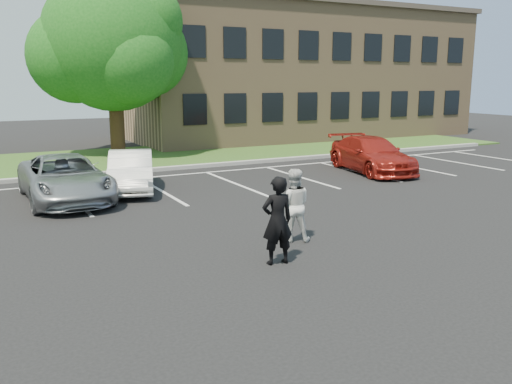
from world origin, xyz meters
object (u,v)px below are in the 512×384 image
(man_black_suit, at_px, (277,221))
(car_red_compact, at_px, (372,155))
(office_building, at_px, (296,73))
(car_silver_minivan, at_px, (65,178))
(man_white_shirt, at_px, (293,205))
(tree, at_px, (114,45))
(car_white_sedan, at_px, (131,171))

(man_black_suit, height_order, car_red_compact, man_black_suit)
(office_building, relative_size, car_red_compact, 4.58)
(man_black_suit, distance_m, car_silver_minivan, 8.68)
(man_white_shirt, height_order, car_red_compact, man_white_shirt)
(tree, relative_size, man_white_shirt, 5.13)
(tree, xyz_separation_m, car_silver_minivan, (-3.97, -9.38, -4.64))
(man_black_suit, distance_m, man_white_shirt, 1.68)
(man_black_suit, height_order, car_white_sedan, man_black_suit)
(office_building, xyz_separation_m, man_white_shirt, (-13.06, -21.06, -3.30))
(car_silver_minivan, relative_size, car_white_sedan, 1.25)
(tree, distance_m, car_silver_minivan, 11.19)
(man_white_shirt, bearing_deg, office_building, -94.86)
(tree, height_order, car_red_compact, tree)
(man_black_suit, bearing_deg, car_white_sedan, -80.71)
(car_white_sedan, distance_m, car_red_compact, 9.77)
(office_building, bearing_deg, car_red_compact, -109.82)
(office_building, height_order, man_white_shirt, office_building)
(tree, distance_m, man_black_suit, 18.14)
(man_black_suit, xyz_separation_m, car_white_sedan, (-0.68, 8.78, -0.24))
(man_white_shirt, distance_m, car_white_sedan, 7.76)
(man_black_suit, distance_m, car_red_compact, 12.11)
(man_black_suit, xyz_separation_m, car_silver_minivan, (-2.91, 8.18, -0.20))
(car_white_sedan, bearing_deg, office_building, 58.29)
(tree, xyz_separation_m, car_red_compact, (8.00, -9.52, -4.64))
(man_white_shirt, xyz_separation_m, car_silver_minivan, (-4.04, 6.94, -0.15))
(tree, xyz_separation_m, car_white_sedan, (-1.74, -8.79, -4.67))
(tree, relative_size, car_silver_minivan, 1.72)
(office_building, xyz_separation_m, car_white_sedan, (-14.88, -13.52, -3.48))
(tree, height_order, man_white_shirt, tree)
(office_building, bearing_deg, tree, -160.18)
(car_white_sedan, xyz_separation_m, car_red_compact, (9.74, -0.74, 0.03))
(tree, bearing_deg, car_silver_minivan, -112.92)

